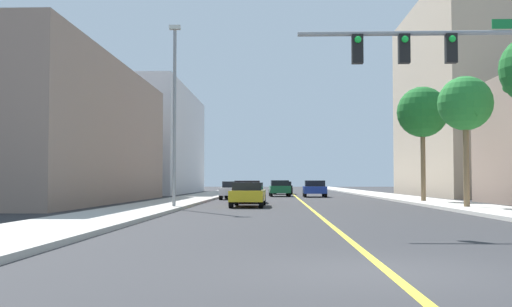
{
  "coord_description": "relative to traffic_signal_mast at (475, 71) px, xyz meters",
  "views": [
    {
      "loc": [
        -1.68,
        -9.47,
        1.38
      ],
      "look_at": [
        -2.65,
        19.79,
        2.67
      ],
      "focal_mm": 43.61,
      "sensor_mm": 36.0,
      "label": 1
    }
  ],
  "objects": [
    {
      "name": "street_lamp",
      "position": [
        -10.66,
        12.27,
        0.51
      ],
      "size": [
        0.56,
        0.28,
        8.87
      ],
      "color": "gray",
      "rests_on": "sidewalk_left"
    },
    {
      "name": "ground",
      "position": [
        -3.99,
        33.66,
        -4.51
      ],
      "size": [
        192.0,
        192.0,
        0.0
      ],
      "primitive_type": "plane",
      "color": "#2D2D30"
    },
    {
      "name": "car_white",
      "position": [
        -8.86,
        28.63,
        -3.81
      ],
      "size": [
        1.91,
        4.6,
        1.33
      ],
      "rotation": [
        0.0,
        0.0,
        3.11
      ],
      "color": "white",
      "rests_on": "ground"
    },
    {
      "name": "car_yellow",
      "position": [
        -7.19,
        15.14,
        -3.82
      ],
      "size": [
        1.79,
        4.61,
        1.29
      ],
      "rotation": [
        0.0,
        0.0,
        -0.01
      ],
      "color": "gold",
      "rests_on": "ground"
    },
    {
      "name": "lane_marking_center",
      "position": [
        -3.99,
        33.66,
        -4.51
      ],
      "size": [
        0.16,
        144.0,
        0.01
      ],
      "primitive_type": "cube",
      "color": "yellow",
      "rests_on": "ground"
    },
    {
      "name": "sidewalk_left",
      "position": [
        -11.87,
        33.66,
        -4.43
      ],
      "size": [
        3.41,
        168.0,
        0.15
      ],
      "primitive_type": "cube",
      "color": "#B2ADA3",
      "rests_on": "ground"
    },
    {
      "name": "traffic_signal_mast",
      "position": [
        0.0,
        0.0,
        0.0
      ],
      "size": [
        7.74,
        0.36,
        5.92
      ],
      "color": "gray",
      "rests_on": "sidewalk_right"
    },
    {
      "name": "building_left_near",
      "position": [
        -21.71,
        21.25,
        -0.11
      ],
      "size": [
        12.78,
        26.34,
        8.79
      ],
      "primitive_type": "cube",
      "color": "gray",
      "rests_on": "ground"
    },
    {
      "name": "building_right_far",
      "position": [
        13.41,
        39.97,
        4.44
      ],
      "size": [
        12.15,
        23.39,
        17.89
      ],
      "primitive_type": "cube",
      "color": "tan",
      "rests_on": "ground"
    },
    {
      "name": "car_red",
      "position": [
        -7.49,
        21.2,
        -3.78
      ],
      "size": [
        1.83,
        4.39,
        1.39
      ],
      "rotation": [
        0.0,
        0.0,
        0.02
      ],
      "color": "red",
      "rests_on": "ground"
    },
    {
      "name": "car_black",
      "position": [
        -4.99,
        46.34,
        -3.81
      ],
      "size": [
        2.07,
        4.47,
        1.31
      ],
      "rotation": [
        0.0,
        0.0,
        -0.03
      ],
      "color": "black",
      "rests_on": "ground"
    },
    {
      "name": "palm_mid",
      "position": [
        3.39,
        12.17,
        0.52
      ],
      "size": [
        2.61,
        2.61,
        6.25
      ],
      "color": "brown",
      "rests_on": "sidewalk_right"
    },
    {
      "name": "car_blue",
      "position": [
        -2.44,
        35.25,
        -3.78
      ],
      "size": [
        1.95,
        4.31,
        1.41
      ],
      "rotation": [
        0.0,
        0.0,
        -0.01
      ],
      "color": "#1E389E",
      "rests_on": "ground"
    },
    {
      "name": "palm_far",
      "position": [
        3.38,
        20.83,
        1.09
      ],
      "size": [
        3.14,
        3.14,
        7.07
      ],
      "color": "brown",
      "rests_on": "sidewalk_right"
    },
    {
      "name": "car_green",
      "position": [
        -5.41,
        37.13,
        -3.78
      ],
      "size": [
        1.94,
        4.06,
        1.42
      ],
      "rotation": [
        0.0,
        0.0,
        0.05
      ],
      "color": "#196638",
      "rests_on": "ground"
    },
    {
      "name": "sidewalk_right",
      "position": [
        3.88,
        33.66,
        -4.43
      ],
      "size": [
        3.41,
        168.0,
        0.15
      ],
      "primitive_type": "cube",
      "color": "beige",
      "rests_on": "ground"
    },
    {
      "name": "building_left_far",
      "position": [
        -22.47,
        51.51,
        1.21
      ],
      "size": [
        14.29,
        26.39,
        11.44
      ],
      "primitive_type": "cube",
      "color": "silver",
      "rests_on": "ground"
    }
  ]
}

